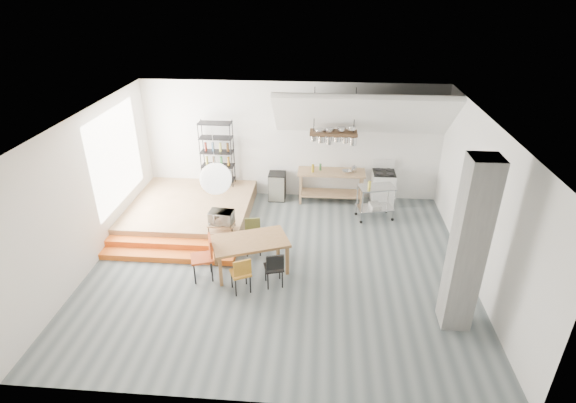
# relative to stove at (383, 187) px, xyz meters

# --- Properties ---
(floor) EXTENTS (8.00, 8.00, 0.00)m
(floor) POSITION_rel_stove_xyz_m (-2.50, -3.16, -0.48)
(floor) COLOR #515B5E
(floor) RESTS_ON ground
(wall_back) EXTENTS (8.00, 0.04, 3.20)m
(wall_back) POSITION_rel_stove_xyz_m (-2.50, 0.34, 1.12)
(wall_back) COLOR silver
(wall_back) RESTS_ON ground
(wall_left) EXTENTS (0.04, 7.00, 3.20)m
(wall_left) POSITION_rel_stove_xyz_m (-6.50, -3.16, 1.12)
(wall_left) COLOR silver
(wall_left) RESTS_ON ground
(wall_right) EXTENTS (0.04, 7.00, 3.20)m
(wall_right) POSITION_rel_stove_xyz_m (1.50, -3.16, 1.12)
(wall_right) COLOR silver
(wall_right) RESTS_ON ground
(ceiling) EXTENTS (8.00, 7.00, 0.02)m
(ceiling) POSITION_rel_stove_xyz_m (-2.50, -3.16, 2.72)
(ceiling) COLOR white
(ceiling) RESTS_ON wall_back
(slope_ceiling) EXTENTS (4.40, 1.44, 1.32)m
(slope_ceiling) POSITION_rel_stove_xyz_m (-0.70, -0.26, 2.07)
(slope_ceiling) COLOR white
(slope_ceiling) RESTS_ON wall_back
(window_pane) EXTENTS (0.02, 2.50, 2.20)m
(window_pane) POSITION_rel_stove_xyz_m (-6.48, -1.66, 1.32)
(window_pane) COLOR white
(window_pane) RESTS_ON wall_left
(platform) EXTENTS (3.00, 3.00, 0.40)m
(platform) POSITION_rel_stove_xyz_m (-5.00, -1.16, -0.28)
(platform) COLOR olive
(platform) RESTS_ON ground
(step_lower) EXTENTS (3.00, 0.35, 0.13)m
(step_lower) POSITION_rel_stove_xyz_m (-5.00, -3.11, -0.41)
(step_lower) COLOR orange
(step_lower) RESTS_ON ground
(step_upper) EXTENTS (3.00, 0.35, 0.27)m
(step_upper) POSITION_rel_stove_xyz_m (-5.00, -2.76, -0.35)
(step_upper) COLOR orange
(step_upper) RESTS_ON ground
(concrete_column) EXTENTS (0.50, 0.50, 3.20)m
(concrete_column) POSITION_rel_stove_xyz_m (0.80, -4.66, 1.12)
(concrete_column) COLOR slate
(concrete_column) RESTS_ON ground
(kitchen_counter) EXTENTS (1.80, 0.60, 0.91)m
(kitchen_counter) POSITION_rel_stove_xyz_m (-1.40, -0.01, 0.15)
(kitchen_counter) COLOR olive
(kitchen_counter) RESTS_ON ground
(stove) EXTENTS (0.60, 0.60, 1.18)m
(stove) POSITION_rel_stove_xyz_m (0.00, 0.00, 0.00)
(stove) COLOR white
(stove) RESTS_ON ground
(pot_rack) EXTENTS (1.20, 0.50, 1.43)m
(pot_rack) POSITION_rel_stove_xyz_m (-1.37, -0.23, 1.50)
(pot_rack) COLOR #3D2518
(pot_rack) RESTS_ON ceiling
(wire_shelving) EXTENTS (0.88, 0.38, 1.80)m
(wire_shelving) POSITION_rel_stove_xyz_m (-4.50, 0.04, 0.85)
(wire_shelving) COLOR black
(wire_shelving) RESTS_ON platform
(microwave_shelf) EXTENTS (0.60, 0.40, 0.16)m
(microwave_shelf) POSITION_rel_stove_xyz_m (-3.90, -2.41, 0.07)
(microwave_shelf) COLOR olive
(microwave_shelf) RESTS_ON platform
(paper_lantern) EXTENTS (0.60, 0.60, 0.60)m
(paper_lantern) POSITION_rel_stove_xyz_m (-3.65, -3.58, 1.72)
(paper_lantern) COLOR white
(paper_lantern) RESTS_ON ceiling
(dining_table) EXTENTS (1.75, 1.36, 0.73)m
(dining_table) POSITION_rel_stove_xyz_m (-3.09, -3.36, 0.17)
(dining_table) COLOR brown
(dining_table) RESTS_ON ground
(chair_mustard) EXTENTS (0.50, 0.50, 0.81)m
(chair_mustard) POSITION_rel_stove_xyz_m (-3.15, -4.13, 0.00)
(chair_mustard) COLOR #AF731E
(chair_mustard) RESTS_ON ground
(chair_black) EXTENTS (0.45, 0.45, 0.80)m
(chair_black) POSITION_rel_stove_xyz_m (-2.53, -3.89, -0.00)
(chair_black) COLOR black
(chair_black) RESTS_ON ground
(chair_olive) EXTENTS (0.42, 0.42, 0.80)m
(chair_olive) POSITION_rel_stove_xyz_m (-3.15, -2.64, -0.00)
(chair_olive) COLOR brown
(chair_olive) RESTS_ON ground
(chair_red) EXTENTS (0.55, 0.55, 0.95)m
(chair_red) POSITION_rel_stove_xyz_m (-3.96, -3.70, 0.09)
(chair_red) COLOR #AF4019
(chair_red) RESTS_ON ground
(rolling_cart) EXTENTS (0.99, 0.70, 0.89)m
(rolling_cart) POSITION_rel_stove_xyz_m (-0.27, -0.86, 0.10)
(rolling_cart) COLOR silver
(rolling_cart) RESTS_ON ground
(mini_fridge) EXTENTS (0.45, 0.45, 0.77)m
(mini_fridge) POSITION_rel_stove_xyz_m (-2.88, 0.04, -0.09)
(mini_fridge) COLOR black
(mini_fridge) RESTS_ON ground
(microwave) EXTENTS (0.57, 0.41, 0.30)m
(microwave) POSITION_rel_stove_xyz_m (-3.90, -2.41, 0.23)
(microwave) COLOR beige
(microwave) RESTS_ON microwave_shelf
(bowl) EXTENTS (0.30, 0.30, 0.06)m
(bowl) POSITION_rel_stove_xyz_m (-1.00, -0.06, 0.46)
(bowl) COLOR silver
(bowl) RESTS_ON kitchen_counter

